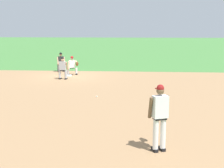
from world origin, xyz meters
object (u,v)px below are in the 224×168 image
first_baseman (72,65)px  baserunner (63,67)px  first_base_bag (69,76)px  baseball (97,97)px  pitcher (160,114)px  umpire (61,61)px

first_baseman → baserunner: baserunner is taller
first_baseman → first_base_bag: bearing=165.4°
first_base_bag → baseball: 6.96m
baseball → first_baseman: size_ratio=0.06×
first_base_bag → pitcher: (-12.81, -5.29, 1.01)m
first_base_bag → umpire: size_ratio=0.26×
pitcher → first_baseman: (13.42, 5.13, -0.33)m
first_base_bag → baseball: bearing=-156.7°
pitcher → first_base_bag: bearing=22.4°
first_base_bag → first_baseman: (0.60, -0.16, 0.69)m
pitcher → umpire: (15.00, 6.35, -0.27)m
baserunner → umpire: (3.48, 0.96, 0.00)m
first_base_bag → baserunner: (-1.30, 0.10, 0.75)m
first_base_bag → baserunner: baserunner is taller
first_base_bag → baserunner: size_ratio=0.26×
pitcher → baserunner: bearing=25.1°
baserunner → umpire: bearing=15.4°
pitcher → baserunner: 12.71m
umpire → first_base_bag: bearing=-154.2°
pitcher → umpire: size_ratio=1.27×
first_base_bag → pitcher: bearing=-157.6°
baseball → pitcher: pitcher is taller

